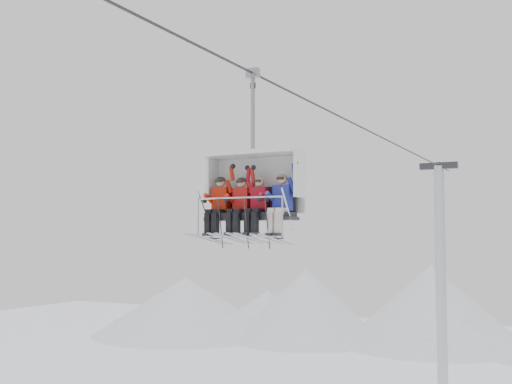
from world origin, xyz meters
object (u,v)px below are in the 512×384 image
at_px(skier_far_right, 281,203).
at_px(skier_center_left, 240,205).
at_px(skier_center_right, 258,205).
at_px(lift_tower_right, 441,305).
at_px(chairlift_carrier, 255,185).
at_px(skier_far_left, 219,205).

bearing_deg(skier_far_right, skier_center_left, -179.69).
bearing_deg(skier_center_right, skier_far_right, 0.56).
bearing_deg(lift_tower_right, chairlift_carrier, -90.00).
distance_m(skier_far_left, skier_center_left, 0.56).
height_order(skier_far_left, skier_center_right, skier_far_left).
height_order(chairlift_carrier, skier_center_left, chairlift_carrier).
xyz_separation_m(lift_tower_right, skier_far_right, (0.80, -22.35, 4.42)).
height_order(skier_center_right, skier_far_right, skier_far_right).
height_order(chairlift_carrier, skier_center_right, chairlift_carrier).
distance_m(lift_tower_right, skier_center_left, 22.78).
bearing_deg(skier_center_right, lift_tower_right, 90.57).
relative_size(chairlift_carrier, skier_center_right, 2.36).
bearing_deg(skier_far_right, chairlift_carrier, 159.07).
xyz_separation_m(lift_tower_right, skier_center_right, (0.22, -22.35, 4.40)).
relative_size(skier_far_left, skier_center_right, 1.00).
relative_size(chairlift_carrier, skier_center_left, 2.36).
height_order(skier_far_left, skier_center_left, skier_far_left).
bearing_deg(skier_far_right, skier_far_left, 179.99).
bearing_deg(lift_tower_right, skier_far_right, -87.96).
bearing_deg(skier_center_right, skier_center_left, 179.99).
relative_size(skier_center_left, skier_center_right, 1.00).
relative_size(skier_far_left, skier_center_left, 1.00).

